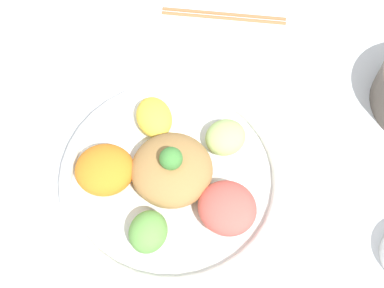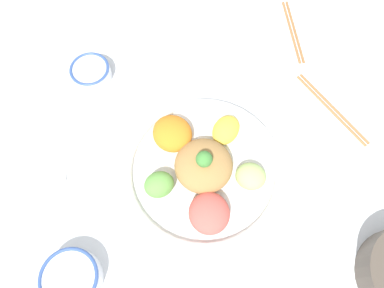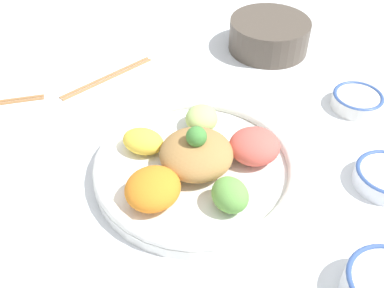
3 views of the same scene
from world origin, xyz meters
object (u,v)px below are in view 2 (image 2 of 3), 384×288
object	(u,v)px
sauce_bowl_red	(91,72)
rice_bowl_plain	(71,279)
chopsticks_pair_near	(293,31)
serving_spoon_extra	(62,147)
chopsticks_pair_far	(332,108)
serving_spoon_main	(75,206)
salad_platter	(202,169)

from	to	relation	value
sauce_bowl_red	rice_bowl_plain	xyz separation A→B (m)	(0.39, -0.26, 0.00)
chopsticks_pair_near	serving_spoon_extra	world-z (taller)	chopsticks_pair_near
chopsticks_pair_far	serving_spoon_main	size ratio (longest dim) A/B	1.83
salad_platter	chopsticks_pair_far	xyz separation A→B (m)	(0.05, 0.35, -0.02)
salad_platter	rice_bowl_plain	size ratio (longest dim) A/B	3.03
chopsticks_pair_far	serving_spoon_extra	size ratio (longest dim) A/B	1.84
sauce_bowl_red	serving_spoon_extra	world-z (taller)	sauce_bowl_red
salad_platter	sauce_bowl_red	world-z (taller)	salad_platter
rice_bowl_plain	chopsticks_pair_near	bearing A→B (deg)	105.44
sauce_bowl_red	chopsticks_pair_near	distance (m)	0.53
chopsticks_pair_near	rice_bowl_plain	bearing A→B (deg)	-46.00
serving_spoon_main	serving_spoon_extra	distance (m)	0.14
sauce_bowl_red	chopsticks_pair_far	size ratio (longest dim) A/B	0.42
rice_bowl_plain	serving_spoon_extra	bearing A→B (deg)	157.25
chopsticks_pair_near	serving_spoon_main	world-z (taller)	chopsticks_pair_near
sauce_bowl_red	chopsticks_pair_far	distance (m)	0.59
rice_bowl_plain	serving_spoon_extra	distance (m)	0.29
rice_bowl_plain	serving_spoon_main	xyz separation A→B (m)	(-0.13, 0.07, -0.02)
serving_spoon_main	chopsticks_pair_far	bearing A→B (deg)	-178.60
sauce_bowl_red	chopsticks_pair_far	bearing A→B (deg)	45.74
sauce_bowl_red	chopsticks_pair_near	size ratio (longest dim) A/B	0.52
chopsticks_pair_far	chopsticks_pair_near	bearing A→B (deg)	-19.46
chopsticks_pair_far	serving_spoon_extra	xyz separation A→B (m)	(-0.28, -0.57, -0.00)
chopsticks_pair_near	chopsticks_pair_far	size ratio (longest dim) A/B	0.80
rice_bowl_plain	serving_spoon_main	size ratio (longest dim) A/B	0.91
rice_bowl_plain	chopsticks_pair_near	xyz separation A→B (m)	(-0.21, 0.76, -0.02)
salad_platter	rice_bowl_plain	distance (m)	0.34
salad_platter	rice_bowl_plain	world-z (taller)	salad_platter
chopsticks_pair_near	serving_spoon_main	size ratio (longest dim) A/B	1.46
chopsticks_pair_near	chopsticks_pair_far	distance (m)	0.24
rice_bowl_plain	chopsticks_pair_far	world-z (taller)	rice_bowl_plain
salad_platter	sauce_bowl_red	xyz separation A→B (m)	(-0.36, -0.07, -0.00)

